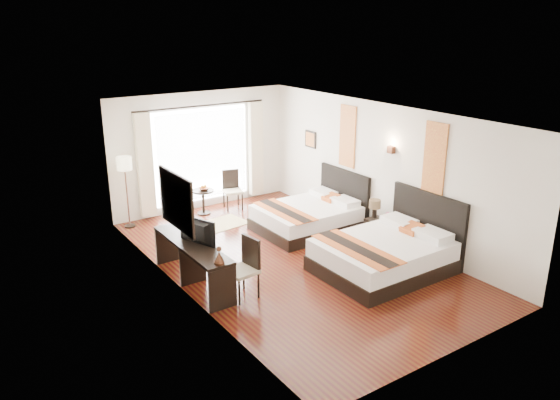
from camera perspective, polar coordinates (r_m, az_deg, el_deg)
floor at (r=10.53m, az=1.26°, el=-6.24°), size 4.50×7.50×0.01m
ceiling at (r=9.70m, az=1.37°, el=8.94°), size 4.50×7.50×0.02m
wall_headboard at (r=11.42m, az=10.55°, el=2.95°), size 0.01×7.50×2.80m
wall_desk at (r=8.98m, az=-10.46°, el=-1.34°), size 0.01×7.50×2.80m
wall_window at (r=13.15m, az=-8.22°, el=5.11°), size 4.50×0.01×2.80m
wall_entry at (r=7.49m, az=18.23°, el=-6.07°), size 4.50×0.01×2.80m
window_glass at (r=13.16m, az=-8.17°, el=4.67°), size 2.40×0.02×2.20m
sheer_curtain at (r=13.10m, az=-8.05°, el=4.62°), size 2.30×0.02×2.10m
drape_left at (r=12.53m, az=-13.92°, el=3.52°), size 0.35×0.14×2.35m
drape_right at (r=13.75m, az=-2.54°, el=5.36°), size 0.35×0.14×2.35m
art_panel_near at (r=10.39m, az=15.85°, el=4.16°), size 0.03×0.50×1.35m
art_panel_far at (r=12.05m, az=7.07°, el=6.62°), size 0.03×0.50×1.35m
wall_sconce at (r=11.06m, az=11.53°, el=5.17°), size 0.10×0.14×0.14m
mirror_frame at (r=9.07m, az=-10.78°, el=-0.13°), size 0.04×1.25×0.95m
mirror_glass at (r=9.08m, az=-10.64°, el=-0.11°), size 0.01×1.12×0.82m
bed_near at (r=10.14m, az=11.06°, el=-5.47°), size 2.32×1.81×1.31m
bed_far at (r=11.89m, az=3.16°, el=-1.65°), size 2.12×1.66×1.20m
nightstand at (r=11.42m, az=10.25°, el=-3.20°), size 0.40×0.50×0.48m
table_lamp at (r=11.33m, az=9.88°, el=-0.55°), size 0.24×0.24×0.38m
vase at (r=11.19m, az=11.17°, el=-1.94°), size 0.13×0.13×0.12m
console_desk at (r=9.59m, az=-9.10°, el=-6.54°), size 0.50×2.20×0.76m
television at (r=9.30m, az=-8.97°, el=-3.31°), size 0.37×0.77×0.45m
bronze_figurine at (r=8.56m, az=-6.38°, el=-5.86°), size 0.20×0.20×0.26m
desk_chair at (r=9.09m, az=-3.94°, el=-8.28°), size 0.53×0.53×1.02m
floor_lamp at (r=12.16m, az=-15.93°, el=3.22°), size 0.32×0.32×1.59m
side_table at (r=12.94m, az=-8.02°, el=-0.20°), size 0.51×0.51×0.59m
fruit_bowl at (r=12.82m, az=-7.96°, el=1.14°), size 0.24×0.24×0.06m
window_chair at (r=13.26m, az=-4.96°, el=0.32°), size 0.52×0.52×0.93m
jute_rug at (r=12.32m, az=-6.25°, el=-2.51°), size 1.25×0.94×0.01m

